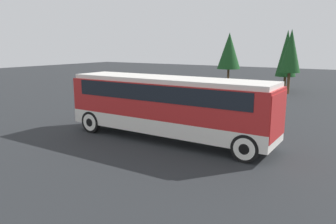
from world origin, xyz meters
name	(u,v)px	position (x,y,z in m)	size (l,w,h in m)	color
ground_plane	(168,139)	(0.00, 0.00, 0.00)	(120.00, 120.00, 0.00)	#26282B
tour_bus	(170,102)	(0.10, 0.00, 1.95)	(10.97, 2.61, 3.20)	silver
parked_car_near	(190,105)	(-2.00, 5.95, 0.67)	(4.41, 1.82, 1.35)	black
parked_car_mid	(178,97)	(-4.41, 8.46, 0.73)	(4.64, 1.89, 1.44)	silver
tree_left	(287,53)	(0.36, 23.12, 3.93)	(2.15, 2.15, 6.42)	brown
tree_center	(229,51)	(-7.42, 26.08, 4.10)	(2.94, 2.94, 6.39)	brown
tree_right	(291,51)	(1.36, 20.32, 4.22)	(2.04, 2.04, 6.36)	brown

